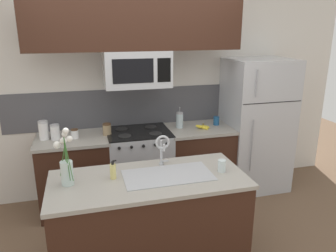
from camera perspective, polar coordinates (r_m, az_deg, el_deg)
The scene contains 22 objects.
ground_plane at distance 3.60m, azimuth -2.12°, elevation -19.48°, with size 10.00×10.00×0.00m, color brown.
rear_partition at distance 4.29m, azimuth -2.26°, elevation 5.69°, with size 5.20×0.10×2.60m, color silver.
splash_band at distance 4.22m, azimuth -6.05°, elevation 3.31°, with size 3.15×0.01×0.48m, color #4C4C51.
back_counter_left at distance 4.09m, azimuth -15.89°, elevation -8.00°, with size 0.82×0.65×0.91m.
back_counter_right at distance 4.33m, azimuth 5.25°, elevation -6.00°, with size 0.83×0.65×0.91m.
stove_range at distance 4.14m, azimuth -5.02°, elevation -7.02°, with size 0.76×0.64×0.93m.
microwave at distance 3.79m, azimuth -5.44°, elevation 9.90°, with size 0.74×0.40×0.41m.
upper_cabinet_band at distance 3.73m, azimuth -5.54°, elevation 17.56°, with size 2.35×0.34×0.60m, color #381E14.
refrigerator at distance 4.53m, azimuth 14.93°, elevation 0.20°, with size 0.82×0.74×1.75m.
storage_jar_tall at distance 3.94m, azimuth -20.85°, elevation -0.69°, with size 0.11×0.11×0.22m.
storage_jar_medium at distance 3.90m, azimuth -19.05°, elevation -1.01°, with size 0.10×0.10×0.17m.
storage_jar_short at distance 3.89m, azimuth -15.95°, elevation -1.30°, with size 0.08×0.08×0.11m.
storage_jar_squat at distance 3.91m, azimuth -10.59°, elevation -0.57°, with size 0.10×0.10×0.14m.
banana_bunch at distance 4.12m, azimuth 6.13°, elevation -0.16°, with size 0.19×0.16×0.08m.
french_press at distance 4.12m, azimuth 2.03°, elevation 1.05°, with size 0.09×0.09×0.27m.
coffee_tin at distance 4.29m, azimuth 8.41°, elevation 0.91°, with size 0.08×0.08×0.11m, color #1E5184.
island_counter at distance 3.04m, azimuth -3.22°, elevation -16.72°, with size 1.66×0.75×0.91m.
kitchen_sink at distance 2.87m, azimuth -0.02°, elevation -9.86°, with size 0.76×0.40×0.16m.
sink_faucet at distance 2.94m, azimuth -1.00°, elevation -3.55°, with size 0.14×0.14×0.31m.
dish_soap_bottle at distance 2.80m, azimuth -9.55°, elevation -7.74°, with size 0.06×0.05×0.16m.
drinking_glass at distance 2.94m, azimuth 9.36°, elevation -6.84°, with size 0.07×0.07×0.11m.
flower_vase at distance 2.75m, azimuth -17.28°, elevation -6.91°, with size 0.16×0.18×0.50m.
Camera 1 is at (-0.63, -2.83, 2.14)m, focal length 35.00 mm.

